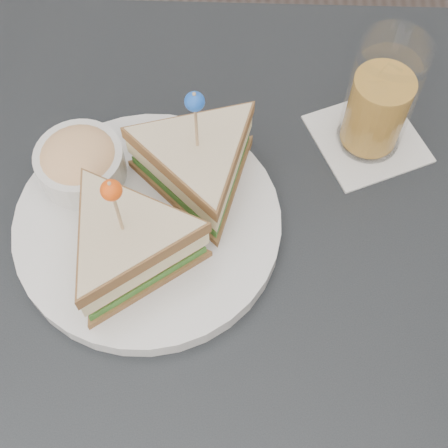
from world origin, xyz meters
The scene contains 5 objects.
ground_plane centered at (0.00, 0.00, 0.00)m, with size 3.50×3.50×0.00m, color #3F3833.
table centered at (0.00, 0.00, 0.67)m, with size 0.80×0.80×0.75m.
plate_meal centered at (-0.07, 0.03, 0.80)m, with size 0.34×0.34×0.18m.
cutlery_knife centered at (-0.14, 0.06, 0.75)m, with size 0.12×0.23×0.01m.
drink_set centered at (0.18, 0.16, 0.82)m, with size 0.16×0.16×0.16m.
Camera 1 is at (0.02, -0.31, 1.37)m, focal length 50.00 mm.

